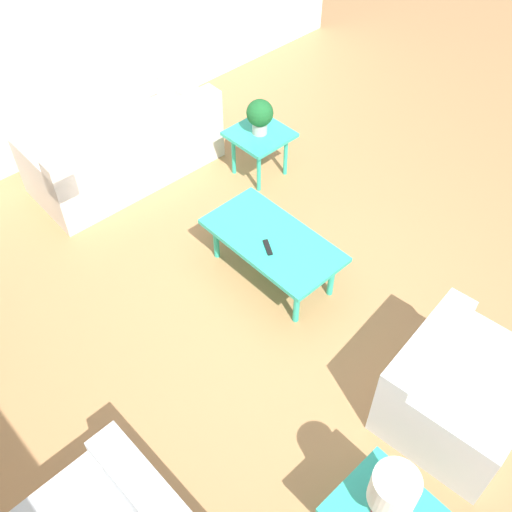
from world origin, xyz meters
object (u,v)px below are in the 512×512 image
Objects in this scene: armchair at (455,393)px; potted_plant at (260,115)px; sofa at (127,152)px; coffee_table at (273,242)px; side_table_plant at (260,139)px; table_lamp at (392,493)px.

potted_plant reaches higher than armchair.
sofa reaches higher than coffee_table.
table_lamp is (-3.03, 1.92, 0.33)m from side_table_plant.
potted_plant is 0.83× the size of table_lamp.
coffee_table is 2.17× the size of side_table_plant.
potted_plant reaches higher than sofa.
armchair is at bearing 162.88° from side_table_plant.
table_lamp is (-0.19, 1.04, 0.47)m from armchair.
table_lamp is (-1.97, 1.06, 0.36)m from coffee_table.
side_table_plant is 1.27× the size of table_lamp.
side_table_plant is at bearing 66.58° from armchair.
coffee_table is at bearing 94.72° from sofa.
table_lamp is at bearing 147.70° from side_table_plant.
table_lamp reaches higher than sofa.
coffee_table is at bearing 83.03° from armchair.
sofa is 1.59× the size of coffee_table.
sofa is 3.44× the size of side_table_plant.
table_lamp is (-3.03, 1.92, 0.06)m from potted_plant.
table_lamp reaches higher than potted_plant.
sofa is 1.36m from potted_plant.
potted_plant is (-0.87, -0.96, 0.40)m from sofa.
armchair is 2.37× the size of table_lamp.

